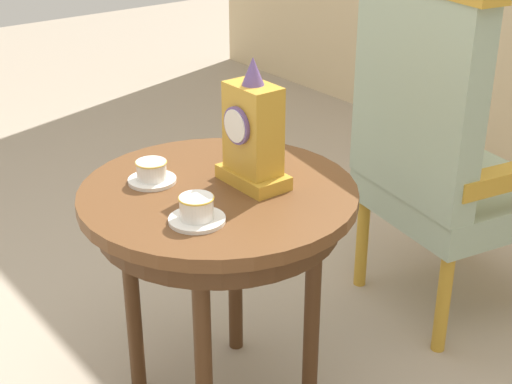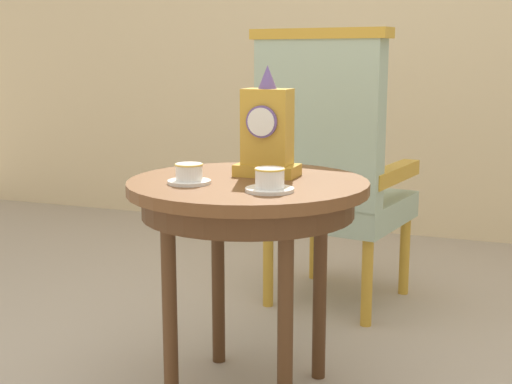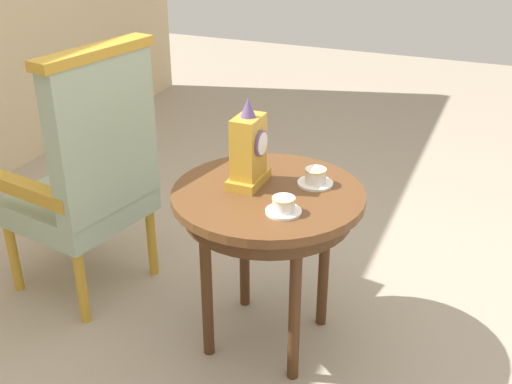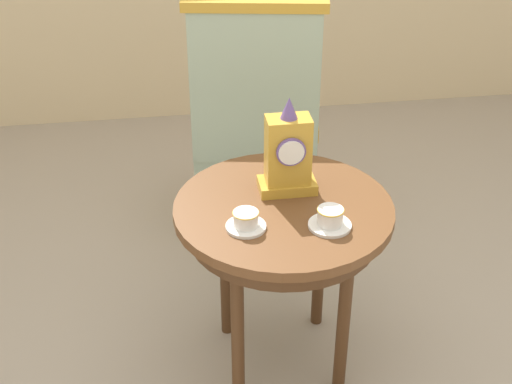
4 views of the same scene
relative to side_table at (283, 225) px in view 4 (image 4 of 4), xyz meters
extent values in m
plane|color=tan|center=(0.01, -0.03, -0.60)|extent=(10.00, 10.00, 0.00)
cylinder|color=brown|center=(0.00, 0.00, 0.06)|extent=(0.72, 0.72, 0.03)
cylinder|color=#482B16|center=(0.00, 0.00, 0.01)|extent=(0.63, 0.63, 0.07)
cylinder|color=#482B16|center=(0.18, 0.18, -0.28)|extent=(0.04, 0.04, 0.64)
cylinder|color=#482B16|center=(-0.18, 0.18, -0.28)|extent=(0.04, 0.04, 0.64)
cylinder|color=#482B16|center=(-0.18, -0.18, -0.28)|extent=(0.04, 0.04, 0.64)
cylinder|color=#482B16|center=(0.18, -0.18, -0.28)|extent=(0.04, 0.04, 0.64)
cylinder|color=white|center=(-0.14, -0.11, 0.08)|extent=(0.13, 0.13, 0.01)
cylinder|color=white|center=(-0.14, -0.11, 0.11)|extent=(0.08, 0.08, 0.05)
torus|color=gold|center=(-0.14, -0.11, 0.14)|extent=(0.08, 0.08, 0.00)
cylinder|color=white|center=(0.12, -0.14, 0.08)|extent=(0.13, 0.13, 0.01)
cylinder|color=white|center=(0.12, -0.14, 0.12)|extent=(0.08, 0.08, 0.05)
torus|color=gold|center=(0.12, -0.14, 0.14)|extent=(0.08, 0.08, 0.00)
cube|color=gold|center=(0.03, 0.09, 0.10)|extent=(0.19, 0.11, 0.04)
cube|color=gold|center=(0.03, 0.09, 0.23)|extent=(0.14, 0.09, 0.23)
cylinder|color=#664C8C|center=(0.03, 0.04, 0.25)|extent=(0.10, 0.01, 0.10)
cylinder|color=white|center=(0.03, 0.03, 0.25)|extent=(0.08, 0.00, 0.08)
cone|color=#664C8C|center=(0.03, 0.09, 0.38)|extent=(0.06, 0.06, 0.07)
cube|color=#9EB299|center=(0.05, 0.94, -0.19)|extent=(0.60, 0.60, 0.11)
cube|color=#9EB299|center=(0.01, 0.72, 0.18)|extent=(0.53, 0.18, 0.64)
cube|color=gold|center=(0.01, 0.72, 0.52)|extent=(0.57, 0.20, 0.04)
cube|color=gold|center=(0.28, 0.90, -0.03)|extent=(0.15, 0.47, 0.06)
cube|color=gold|center=(-0.17, 0.98, -0.03)|extent=(0.15, 0.47, 0.06)
cylinder|color=gold|center=(0.31, 1.11, -0.42)|extent=(0.04, 0.04, 0.35)
cylinder|color=gold|center=(-0.13, 1.19, -0.42)|extent=(0.04, 0.04, 0.35)
cylinder|color=gold|center=(0.23, 0.68, -0.42)|extent=(0.04, 0.04, 0.35)
cylinder|color=gold|center=(-0.20, 0.76, -0.42)|extent=(0.04, 0.04, 0.35)
camera|label=1|loc=(1.45, -1.00, 0.90)|focal=53.37mm
camera|label=2|loc=(0.75, -1.95, 0.45)|focal=50.12mm
camera|label=3|loc=(-1.93, -0.76, 1.09)|focal=43.93mm
camera|label=4|loc=(-0.37, -1.90, 1.32)|focal=49.80mm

